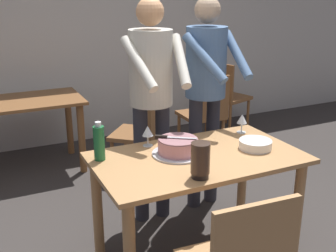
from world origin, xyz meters
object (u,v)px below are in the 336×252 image
cake_on_platter (178,147)px  background_chair_2 (144,129)px  plate_stack (255,144)px  main_dining_table (197,174)px  background_chair_1 (204,111)px  wine_glass_far (148,132)px  person_standing_beside (206,81)px  background_table (31,115)px  background_chair_0 (225,94)px  hurricane_lamp (200,160)px  person_cutting_cake (151,88)px  water_bottle (99,143)px  cake_knife (167,137)px  wine_glass_near (242,119)px

cake_on_platter → background_chair_2: size_ratio=0.38×
plate_stack → main_dining_table: bearing=172.2°
main_dining_table → cake_on_platter: cake_on_platter is taller
cake_on_platter → background_chair_1: background_chair_1 is taller
wine_glass_far → person_standing_beside: 0.75m
plate_stack → background_table: 2.37m
background_chair_1 → background_chair_2: size_ratio=1.00×
background_chair_0 → background_chair_2: bearing=-150.4°
background_chair_0 → hurricane_lamp: bearing=-125.9°
background_chair_0 → person_standing_beside: bearing=-128.1°
person_cutting_cake → cake_on_platter: bearing=-94.7°
background_table → person_standing_beside: bearing=-48.7°
water_bottle → main_dining_table: bearing=-19.8°
water_bottle → person_cutting_cake: size_ratio=0.15×
cake_on_platter → wine_glass_far: size_ratio=2.36×
background_table → background_chair_1: bearing=-11.9°
plate_stack → wine_glass_far: 0.73m
background_chair_2 → cake_knife: bearing=-105.4°
wine_glass_near → person_cutting_cake: bearing=149.4°
wine_glass_near → person_standing_beside: size_ratio=0.08×
wine_glass_far → background_chair_1: size_ratio=0.16×
wine_glass_near → background_chair_0: bearing=59.8°
cake_knife → plate_stack: (0.58, -0.17, -0.09)m
cake_on_platter → background_chair_2: (0.28, 1.28, -0.31)m
plate_stack → person_standing_beside: 0.75m
main_dining_table → background_chair_2: 1.37m
wine_glass_far → person_cutting_cake: person_cutting_cake is taller
water_bottle → background_chair_1: 2.15m
plate_stack → background_table: size_ratio=0.22×
background_chair_1 → plate_stack: bearing=-109.5°
plate_stack → hurricane_lamp: bearing=-157.6°
hurricane_lamp → person_standing_beside: (0.57, 0.92, 0.22)m
background_chair_1 → wine_glass_far: bearing=-133.0°
cake_on_platter → person_standing_beside: size_ratio=0.20×
background_table → plate_stack: bearing=-60.0°
background_chair_2 → plate_stack: bearing=-80.5°
main_dining_table → person_standing_beside: person_standing_beside is taller
wine_glass_far → background_table: bearing=108.1°
background_chair_0 → background_chair_2: 1.68m
cake_on_platter → plate_stack: 0.53m
hurricane_lamp → person_standing_beside: 1.10m
main_dining_table → cake_knife: 0.32m
background_chair_0 → main_dining_table: bearing=-126.9°
person_cutting_cake → plate_stack: bearing=-54.1°
wine_glass_near → background_chair_1: size_ratio=0.16×
cake_on_platter → water_bottle: 0.51m
wine_glass_far → background_table: size_ratio=0.14×
wine_glass_near → background_chair_1: 1.49m
person_cutting_cake → background_chair_2: (0.24, 0.75, -0.58)m
hurricane_lamp → plate_stack: bearing=22.4°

